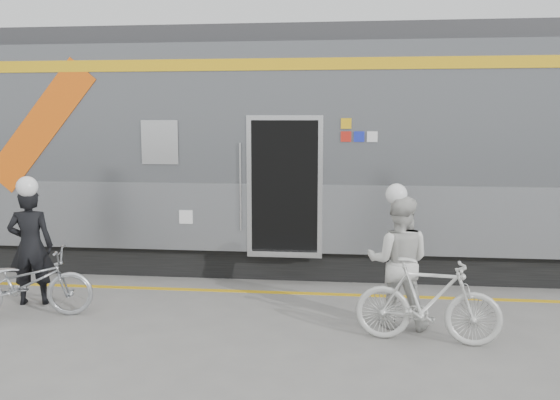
# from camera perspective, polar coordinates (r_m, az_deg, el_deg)

# --- Properties ---
(ground) EXTENTS (90.00, 90.00, 0.00)m
(ground) POSITION_cam_1_polar(r_m,az_deg,el_deg) (7.14, -4.88, -13.74)
(ground) COLOR slate
(ground) RESTS_ON ground
(train) EXTENTS (24.00, 3.17, 4.10)m
(train) POSITION_cam_1_polar(r_m,az_deg,el_deg) (11.17, -10.03, 4.80)
(train) COLOR black
(train) RESTS_ON ground
(safety_strip) EXTENTS (24.00, 0.12, 0.01)m
(safety_strip) POSITION_cam_1_polar(r_m,az_deg,el_deg) (9.14, -2.21, -8.82)
(safety_strip) COLOR gold
(safety_strip) RESTS_ON ground
(man) EXTENTS (0.69, 0.54, 1.67)m
(man) POSITION_cam_1_polar(r_m,az_deg,el_deg) (9.10, -22.88, -4.11)
(man) COLOR black
(man) RESTS_ON ground
(bicycle_left) EXTENTS (1.85, 1.02, 0.92)m
(bicycle_left) POSITION_cam_1_polar(r_m,az_deg,el_deg) (8.62, -23.36, -7.35)
(bicycle_left) COLOR #A3A6AB
(bicycle_left) RESTS_ON ground
(woman) EXTENTS (0.89, 0.74, 1.67)m
(woman) POSITION_cam_1_polar(r_m,az_deg,el_deg) (7.64, 11.34, -5.84)
(woman) COLOR silver
(woman) RESTS_ON ground
(bicycle_right) EXTENTS (1.74, 0.69, 1.01)m
(bicycle_right) POSITION_cam_1_polar(r_m,az_deg,el_deg) (7.23, 14.04, -9.41)
(bicycle_right) COLOR #BABAB6
(bicycle_right) RESTS_ON ground
(helmet_man) EXTENTS (0.29, 0.29, 0.29)m
(helmet_man) POSITION_cam_1_polar(r_m,az_deg,el_deg) (8.96, -23.21, 2.05)
(helmet_man) COLOR white
(helmet_man) RESTS_ON man
(helmet_woman) EXTENTS (0.27, 0.27, 0.27)m
(helmet_woman) POSITION_cam_1_polar(r_m,az_deg,el_deg) (7.47, 11.54, 1.41)
(helmet_woman) COLOR white
(helmet_woman) RESTS_ON woman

